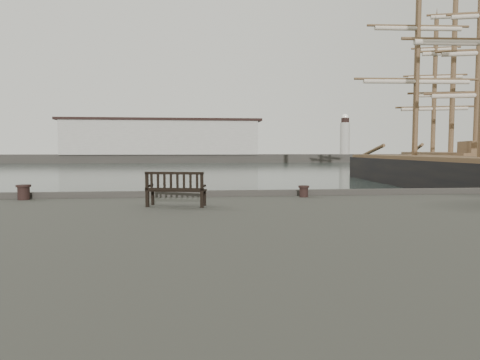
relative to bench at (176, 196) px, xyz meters
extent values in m
plane|color=black|center=(0.42, 2.51, -1.84)|extent=(400.00, 400.00, 0.00)
cube|color=#383530|center=(0.42, 94.51, -0.84)|extent=(140.00, 8.00, 2.00)
cube|color=#B0ADA3|center=(-7.58, 94.51, 4.16)|extent=(46.00, 9.00, 8.00)
cube|color=black|center=(-7.58, 94.51, 8.46)|extent=(48.00, 9.50, 0.60)
cylinder|color=#B0ADA3|center=(38.42, 94.51, 4.16)|extent=(2.40, 2.40, 8.00)
sphere|color=silver|center=(38.42, 94.51, 9.56)|extent=(1.61, 1.61, 1.61)
cube|color=black|center=(0.01, 0.03, 0.14)|extent=(1.61, 0.83, 0.04)
cube|color=black|center=(-0.04, -0.19, 0.37)|extent=(1.52, 0.37, 0.46)
cube|color=black|center=(0.01, 0.03, -0.07)|extent=(1.50, 0.74, 0.42)
cylinder|color=black|center=(-4.58, 2.01, -0.06)|extent=(0.51, 0.51, 0.44)
cylinder|color=black|center=(3.88, 1.86, -0.10)|extent=(0.36, 0.36, 0.36)
cube|color=black|center=(20.79, 17.34, -1.47)|extent=(9.69, 37.82, 3.74)
cylinder|color=brown|center=(21.41, 27.81, 11.11)|extent=(0.52, 0.52, 21.41)
cube|color=black|center=(30.11, 35.81, -1.43)|extent=(14.08, 29.39, 4.12)
cube|color=brown|center=(30.11, 35.81, 0.78)|extent=(13.62, 28.75, 0.30)
cylinder|color=brown|center=(27.82, 28.07, 9.38)|extent=(0.58, 0.58, 17.50)
cylinder|color=brown|center=(30.11, 35.81, 10.92)|extent=(0.58, 0.58, 20.59)
cylinder|color=brown|center=(32.39, 43.55, 9.69)|extent=(0.58, 0.58, 18.12)
camera|label=1|loc=(0.50, -11.21, 1.19)|focal=32.00mm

